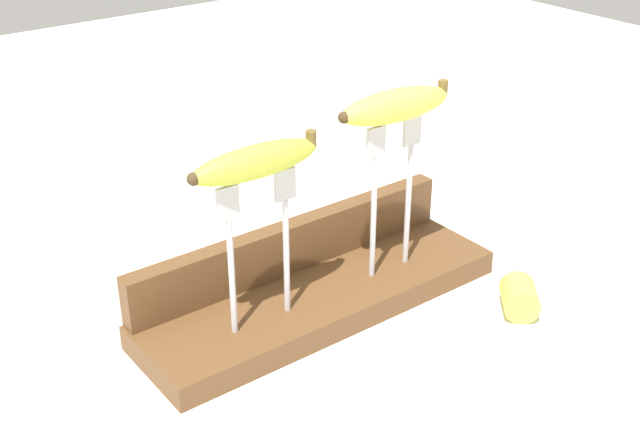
% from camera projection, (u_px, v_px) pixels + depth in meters
% --- Properties ---
extents(ground_plane, '(3.00, 3.00, 0.00)m').
position_uv_depth(ground_plane, '(320.00, 308.00, 1.03)').
color(ground_plane, silver).
extents(wooden_board, '(0.46, 0.14, 0.03)m').
position_uv_depth(wooden_board, '(320.00, 297.00, 1.02)').
color(wooden_board, brown).
rests_on(wooden_board, ground).
extents(board_backstop, '(0.45, 0.02, 0.06)m').
position_uv_depth(board_backstop, '(292.00, 245.00, 1.04)').
color(board_backstop, brown).
rests_on(board_backstop, wooden_board).
extents(fork_stand_left, '(0.10, 0.01, 0.18)m').
position_uv_depth(fork_stand_left, '(259.00, 238.00, 0.90)').
color(fork_stand_left, '#B2B2B7').
rests_on(fork_stand_left, wooden_board).
extents(fork_stand_right, '(0.08, 0.01, 0.20)m').
position_uv_depth(fork_stand_right, '(392.00, 184.00, 1.00)').
color(fork_stand_right, '#B2B2B7').
rests_on(fork_stand_right, wooden_board).
extents(banana_raised_left, '(0.16, 0.04, 0.04)m').
position_uv_depth(banana_raised_left, '(256.00, 162.00, 0.86)').
color(banana_raised_left, '#B2C138').
rests_on(banana_raised_left, fork_stand_left).
extents(banana_raised_right, '(0.15, 0.05, 0.04)m').
position_uv_depth(banana_raised_right, '(396.00, 106.00, 0.95)').
color(banana_raised_right, '#DBD147').
rests_on(banana_raised_right, fork_stand_right).
extents(fork_fallen_near, '(0.12, 0.14, 0.01)m').
position_uv_depth(fork_fallen_near, '(155.00, 296.00, 1.04)').
color(fork_fallen_near, '#B2B2B7').
rests_on(fork_fallen_near, ground).
extents(fork_fallen_far, '(0.18, 0.04, 0.01)m').
position_uv_depth(fork_fallen_far, '(337.00, 186.00, 1.33)').
color(fork_fallen_far, '#B2B2B7').
rests_on(fork_fallen_far, ground).
extents(banana_chunk_near, '(0.07, 0.07, 0.04)m').
position_uv_depth(banana_chunk_near, '(519.00, 297.00, 1.01)').
color(banana_chunk_near, '#DBD147').
rests_on(banana_chunk_near, ground).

